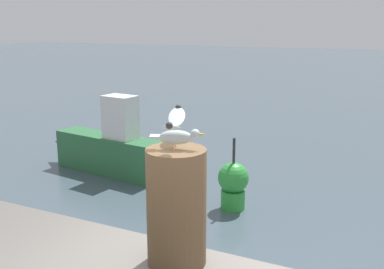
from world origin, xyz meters
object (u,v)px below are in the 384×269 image
mooring_post (176,207)px  seagull (176,131)px  boat_green (106,147)px  channel_buoy (233,184)px

mooring_post → seagull: 0.56m
mooring_post → boat_green: (-4.70, 5.40, -1.45)m
mooring_post → seagull: size_ratio=1.35×
mooring_post → channel_buoy: bearing=106.2°
boat_green → channel_buoy: 3.43m
channel_buoy → boat_green: bearing=167.8°
seagull → boat_green: seagull is taller
channel_buoy → mooring_post: bearing=-73.8°
seagull → channel_buoy: 5.30m
boat_green → seagull: bearing=-48.9°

